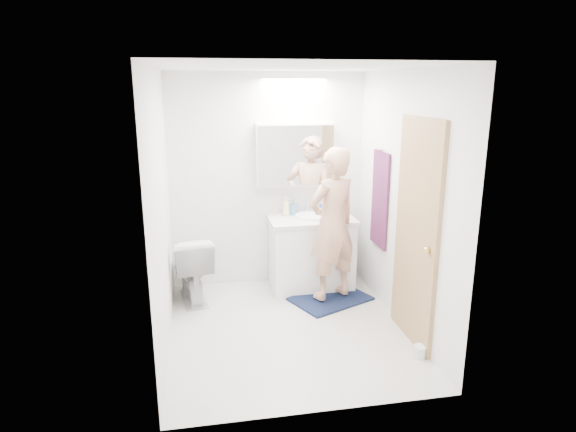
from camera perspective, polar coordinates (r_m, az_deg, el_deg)
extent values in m
plane|color=silver|center=(4.81, -0.05, -12.99)|extent=(2.50, 2.50, 0.00)
plane|color=white|center=(4.25, -0.06, 16.95)|extent=(2.50, 2.50, 0.00)
plane|color=white|center=(5.58, -2.36, 4.08)|extent=(2.50, 0.00, 2.50)
plane|color=white|center=(3.20, 3.98, -4.29)|extent=(2.50, 0.00, 2.50)
plane|color=white|center=(4.32, -14.56, 0.37)|extent=(0.00, 2.50, 2.50)
plane|color=white|center=(4.69, 13.29, 1.59)|extent=(0.00, 2.50, 2.50)
cube|color=white|center=(5.60, 2.71, -4.47)|extent=(0.90, 0.55, 0.78)
cube|color=silver|center=(5.48, 2.76, -0.43)|extent=(0.95, 0.58, 0.04)
cylinder|color=white|center=(5.50, 2.69, 0.01)|extent=(0.36, 0.36, 0.03)
cylinder|color=silver|center=(5.66, 2.27, 1.13)|extent=(0.02, 0.02, 0.16)
cube|color=white|center=(5.51, 0.83, 7.11)|extent=(0.88, 0.14, 0.70)
cube|color=silver|center=(5.43, 0.99, 7.00)|extent=(0.84, 0.01, 0.66)
imported|color=white|center=(5.37, -11.15, -5.91)|extent=(0.51, 0.77, 0.73)
cube|color=#142040|center=(5.41, 4.96, -9.56)|extent=(0.96, 0.83, 0.02)
imported|color=tan|center=(5.12, 5.17, -0.96)|extent=(0.69, 0.59, 1.61)
cube|color=#A28151|center=(4.43, 14.68, -1.98)|extent=(0.04, 0.80, 2.00)
sphere|color=gold|center=(4.17, 15.85, -3.84)|extent=(0.06, 0.06, 0.06)
cube|color=#141F40|center=(5.20, 10.61, 1.90)|extent=(0.02, 0.42, 1.00)
cylinder|color=silver|center=(5.11, 10.75, 7.59)|extent=(0.07, 0.02, 0.02)
imported|color=#EFEA9B|center=(5.54, -0.22, 1.11)|extent=(0.12, 0.12, 0.21)
imported|color=#568ABA|center=(5.59, 0.63, 1.05)|extent=(0.11, 0.11, 0.18)
imported|color=#3C52B6|center=(5.65, 4.13, 0.76)|extent=(0.14, 0.14, 0.10)
cylinder|color=silver|center=(4.50, 15.07, -14.95)|extent=(0.11, 0.11, 0.10)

